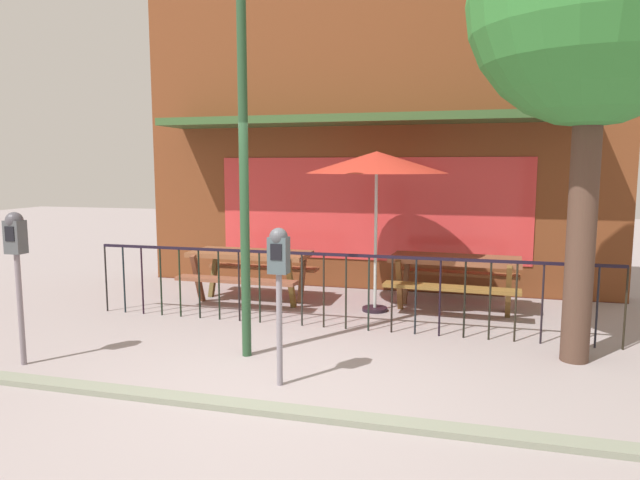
# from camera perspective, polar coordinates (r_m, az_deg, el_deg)

# --- Properties ---
(ground) EXTENTS (40.00, 40.00, 0.00)m
(ground) POSITION_cam_1_polar(r_m,az_deg,el_deg) (5.42, -4.01, -14.88)
(ground) COLOR gray
(pub_storefront) EXTENTS (7.96, 1.43, 4.98)m
(pub_storefront) POSITION_cam_1_polar(r_m,az_deg,el_deg) (9.67, 5.27, 9.90)
(pub_storefront) COLOR #401711
(pub_storefront) RESTS_ON ground
(patio_fence_front) EXTENTS (6.71, 0.04, 0.97)m
(patio_fence_front) POSITION_cam_1_polar(r_m,az_deg,el_deg) (7.20, 1.50, -3.73)
(patio_fence_front) COLOR black
(patio_fence_front) RESTS_ON ground
(picnic_table_left) EXTENTS (1.81, 1.37, 0.79)m
(picnic_table_left) POSITION_cam_1_polar(r_m,az_deg,el_deg) (8.68, -7.01, -2.23)
(picnic_table_left) COLOR brown
(picnic_table_left) RESTS_ON ground
(picnic_table_right) EXTENTS (1.88, 1.46, 0.79)m
(picnic_table_right) POSITION_cam_1_polar(r_m,az_deg,el_deg) (8.32, 13.34, -2.79)
(picnic_table_right) COLOR brown
(picnic_table_right) RESTS_ON ground
(patio_umbrella) EXTENTS (1.98, 1.98, 2.26)m
(patio_umbrella) POSITION_cam_1_polar(r_m,az_deg,el_deg) (7.98, 5.69, 7.65)
(patio_umbrella) COLOR black
(patio_umbrella) RESTS_ON ground
(parking_meter_near) EXTENTS (0.18, 0.17, 1.60)m
(parking_meter_near) POSITION_cam_1_polar(r_m,az_deg,el_deg) (6.55, -28.16, -0.69)
(parking_meter_near) COLOR slate
(parking_meter_near) RESTS_ON ground
(parking_meter_far) EXTENTS (0.18, 0.17, 1.50)m
(parking_meter_far) POSITION_cam_1_polar(r_m,az_deg,el_deg) (5.24, -4.15, -2.50)
(parking_meter_far) COLOR gray
(parking_meter_far) RESTS_ON ground
(street_tree) EXTENTS (2.48, 2.48, 4.92)m
(street_tree) POSITION_cam_1_polar(r_m,az_deg,el_deg) (6.63, 25.84, 20.59)
(street_tree) COLOR #4B3328
(street_tree) RESTS_ON ground
(street_lamp) EXTENTS (0.28, 0.28, 4.08)m
(street_lamp) POSITION_cam_1_polar(r_m,az_deg,el_deg) (6.09, -7.75, 12.95)
(street_lamp) COLOR #244629
(street_lamp) RESTS_ON ground
(curb_edge) EXTENTS (11.14, 0.20, 0.11)m
(curb_edge) POSITION_cam_1_polar(r_m,az_deg,el_deg) (5.03, -5.76, -16.72)
(curb_edge) COLOR gray
(curb_edge) RESTS_ON ground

